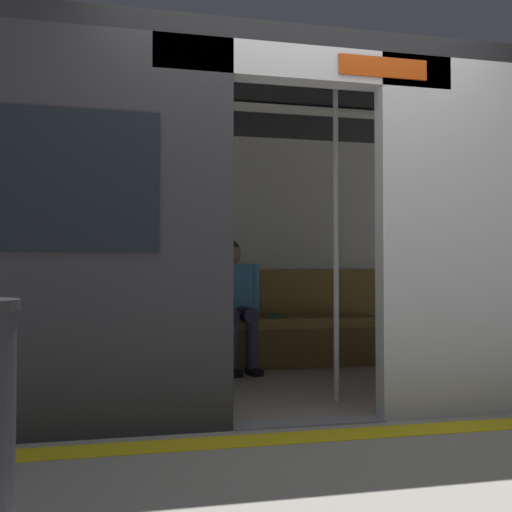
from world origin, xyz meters
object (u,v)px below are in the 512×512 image
object	(u,v)px
handbag	(183,310)
bench_seat	(233,330)
person_seated	(232,295)
grab_pole_door	(225,240)
train_car	(252,189)
book	(275,316)
grab_pole_far	(336,242)

from	to	relation	value
handbag	bench_seat	bearing A→B (deg)	172.53
person_seated	grab_pole_door	size ratio (longest dim) A/B	0.54
bench_seat	person_seated	xyz separation A→B (m)	(0.02, 0.05, 0.33)
train_car	grab_pole_door	xyz separation A→B (m)	(0.34, 0.66, -0.43)
train_car	bench_seat	xyz separation A→B (m)	(-0.06, -0.99, -1.17)
train_car	bench_seat	size ratio (longest dim) A/B	2.20
handbag	book	world-z (taller)	handbag
train_car	handbag	distance (m)	1.49
train_car	grab_pole_far	size ratio (longest dim) A/B	2.94
train_car	handbag	world-z (taller)	train_car
bench_seat	grab_pole_far	size ratio (longest dim) A/B	1.34
person_seated	handbag	size ratio (longest dim) A/B	4.55
handbag	grab_pole_far	size ratio (longest dim) A/B	0.12
bench_seat	person_seated	bearing A→B (deg)	72.28
grab_pole_far	bench_seat	bearing A→B (deg)	-76.22
person_seated	grab_pole_far	distance (m)	1.66
train_car	bench_seat	world-z (taller)	train_car
book	grab_pole_far	xyz separation A→B (m)	(0.03, 1.66, 0.62)
book	grab_pole_door	world-z (taller)	grab_pole_door
book	grab_pole_far	bearing A→B (deg)	100.24
person_seated	train_car	bearing A→B (deg)	87.59
bench_seat	book	distance (m)	0.44
train_car	bench_seat	distance (m)	1.54
grab_pole_door	grab_pole_far	bearing A→B (deg)	-176.03
bench_seat	book	bearing A→B (deg)	-171.93
handbag	grab_pole_door	distance (m)	1.80
grab_pole_far	person_seated	bearing A→B (deg)	-75.20
train_car	handbag	xyz separation A→B (m)	(0.40, -1.05, -0.98)
train_car	book	bearing A→B (deg)	-114.43
handbag	train_car	bearing A→B (deg)	110.61
bench_seat	grab_pole_far	world-z (taller)	grab_pole_far
bench_seat	person_seated	distance (m)	0.33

